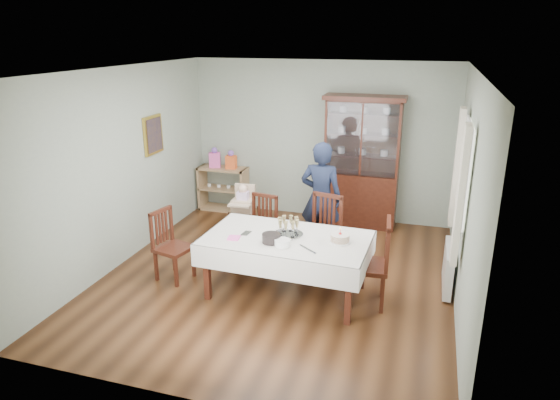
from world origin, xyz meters
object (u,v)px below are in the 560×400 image
at_px(high_chair, 244,221).
at_px(birthday_cake, 340,238).
at_px(gift_bag_pink, 215,158).
at_px(woman, 321,198).
at_px(china_cabinet, 362,160).
at_px(chair_end_left, 174,259).
at_px(gift_bag_orange, 231,160).
at_px(chair_far_left, 259,242).
at_px(dining_table, 287,265).
at_px(champagne_tray, 288,230).
at_px(chair_end_right, 368,279).
at_px(chair_far_right, 321,248).
at_px(sideboard, 223,189).

bearing_deg(high_chair, birthday_cake, -40.28).
bearing_deg(gift_bag_pink, woman, -30.03).
relative_size(china_cabinet, chair_end_left, 2.31).
distance_m(chair_end_left, gift_bag_orange, 2.79).
relative_size(chair_far_left, gift_bag_orange, 2.81).
xyz_separation_m(dining_table, china_cabinet, (0.52, 2.66, 0.74)).
bearing_deg(high_chair, champagne_tray, -53.07).
distance_m(china_cabinet, woman, 1.38).
relative_size(china_cabinet, chair_end_right, 2.03).
relative_size(chair_far_right, birthday_cake, 3.94).
relative_size(chair_far_right, woman, 0.62).
bearing_deg(gift_bag_pink, chair_far_right, -38.01).
bearing_deg(gift_bag_orange, gift_bag_pink, -180.00).
relative_size(high_chair, gift_bag_pink, 2.61).
bearing_deg(dining_table, chair_end_right, 3.09).
bearing_deg(china_cabinet, chair_end_left, -127.36).
xyz_separation_m(dining_table, chair_far_left, (-0.64, 0.82, -0.10)).
bearing_deg(chair_far_right, gift_bag_orange, 150.98).
relative_size(sideboard, chair_end_right, 0.84).
bearing_deg(champagne_tray, chair_end_left, -175.75).
bearing_deg(chair_far_right, sideboard, 153.03).
distance_m(high_chair, gift_bag_orange, 1.63).
relative_size(chair_far_left, chair_end_right, 0.88).
distance_m(chair_far_left, gift_bag_pink, 2.45).
distance_m(dining_table, chair_far_right, 0.84).
bearing_deg(chair_end_right, china_cabinet, -174.71).
bearing_deg(gift_bag_orange, champagne_tray, -55.10).
distance_m(chair_far_right, woman, 0.78).
relative_size(chair_end_left, gift_bag_orange, 2.80).
distance_m(china_cabinet, champagne_tray, 2.65).
distance_m(chair_far_left, high_chair, 0.66).
height_order(sideboard, chair_end_left, chair_end_left).
distance_m(chair_end_right, champagne_tray, 1.12).
distance_m(china_cabinet, birthday_cake, 2.63).
distance_m(dining_table, china_cabinet, 2.81).
bearing_deg(china_cabinet, woman, -106.87).
distance_m(sideboard, gift_bag_pink, 0.58).
distance_m(china_cabinet, gift_bag_pink, 2.64).
distance_m(high_chair, gift_bag_pink, 1.80).
distance_m(high_chair, birthday_cake, 2.18).
height_order(sideboard, birthday_cake, birthday_cake).
distance_m(dining_table, chair_end_right, 1.00).
xyz_separation_m(high_chair, gift_bag_orange, (-0.73, 1.34, 0.58)).
bearing_deg(chair_far_left, chair_far_right, 8.10).
xyz_separation_m(dining_table, chair_far_right, (0.26, 0.80, -0.08)).
bearing_deg(chair_end_right, champagne_tray, -96.29).
bearing_deg(high_chair, dining_table, -54.66).
bearing_deg(birthday_cake, gift_bag_orange, 133.16).
bearing_deg(gift_bag_pink, chair_far_left, -51.10).
bearing_deg(champagne_tray, woman, 84.50).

